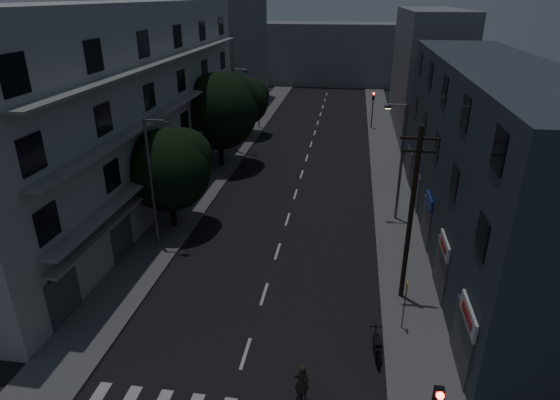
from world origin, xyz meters
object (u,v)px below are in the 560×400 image
(motorcycle, at_px, (377,347))
(utility_pole, at_px, (411,213))
(cyclist, at_px, (301,392))
(bus_stop_sign, at_px, (406,297))

(motorcycle, bearing_deg, utility_pole, 67.52)
(motorcycle, relative_size, cyclist, 0.97)
(motorcycle, distance_m, cyclist, 4.31)
(motorcycle, bearing_deg, bus_stop_sign, 52.08)
(cyclist, bearing_deg, motorcycle, 39.36)
(bus_stop_sign, relative_size, motorcycle, 1.31)
(utility_pole, xyz_separation_m, motorcycle, (-1.40, -4.53, -4.38))
(utility_pole, relative_size, bus_stop_sign, 3.56)
(motorcycle, bearing_deg, cyclist, -138.19)
(bus_stop_sign, xyz_separation_m, motorcycle, (-1.23, -1.92, -1.40))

